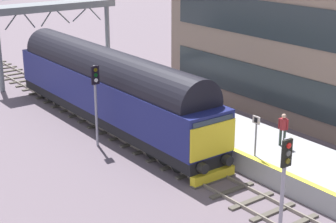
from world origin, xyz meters
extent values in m
plane|color=#61545D|center=(0.00, 0.00, 0.00)|extent=(140.00, 140.00, 0.00)
cube|color=slate|center=(-0.72, 0.00, 0.07)|extent=(0.07, 60.00, 0.15)
cube|color=slate|center=(0.72, 0.00, 0.07)|extent=(0.07, 60.00, 0.15)
cube|color=#4E483F|center=(0.00, -6.12, 0.04)|extent=(2.50, 0.26, 0.09)
cube|color=#4E483F|center=(0.00, -4.90, 0.04)|extent=(2.50, 0.26, 0.09)
cube|color=#4E483F|center=(0.00, -3.67, 0.04)|extent=(2.50, 0.26, 0.09)
cube|color=#4E483F|center=(0.00, -2.45, 0.04)|extent=(2.50, 0.26, 0.09)
cube|color=#4E483F|center=(0.00, -1.22, 0.04)|extent=(2.50, 0.26, 0.09)
cube|color=#4E483F|center=(0.00, 0.00, 0.04)|extent=(2.50, 0.26, 0.09)
cube|color=#4E483F|center=(0.00, 1.22, 0.04)|extent=(2.50, 0.26, 0.09)
cube|color=#4E483F|center=(0.00, 2.45, 0.04)|extent=(2.50, 0.26, 0.09)
cube|color=#4E483F|center=(0.00, 3.67, 0.04)|extent=(2.50, 0.26, 0.09)
cube|color=#4E483F|center=(0.00, 4.90, 0.04)|extent=(2.50, 0.26, 0.09)
cube|color=#4E483F|center=(0.00, 6.12, 0.04)|extent=(2.50, 0.26, 0.09)
cube|color=#4E483F|center=(0.00, 7.35, 0.04)|extent=(2.50, 0.26, 0.09)
cube|color=#4E483F|center=(0.00, 8.57, 0.04)|extent=(2.50, 0.26, 0.09)
cube|color=#4E483F|center=(0.00, 9.80, 0.04)|extent=(2.50, 0.26, 0.09)
cube|color=#4E483F|center=(0.00, 11.02, 0.04)|extent=(2.50, 0.26, 0.09)
cube|color=#4E483F|center=(0.00, 12.24, 0.04)|extent=(2.50, 0.26, 0.09)
cube|color=#4E483F|center=(0.00, 13.47, 0.04)|extent=(2.50, 0.26, 0.09)
cube|color=#4E483F|center=(0.00, 14.69, 0.04)|extent=(2.50, 0.26, 0.09)
cube|color=#4E483F|center=(0.00, 15.92, 0.04)|extent=(2.50, 0.26, 0.09)
cube|color=#4E483F|center=(0.00, 17.14, 0.04)|extent=(2.50, 0.26, 0.09)
cube|color=#4E483F|center=(0.00, 18.37, 0.04)|extent=(2.50, 0.26, 0.09)
cube|color=#4E483F|center=(0.00, 19.59, 0.04)|extent=(2.50, 0.26, 0.09)
cube|color=#4E483F|center=(0.00, 20.82, 0.04)|extent=(2.50, 0.26, 0.09)
cube|color=#4E483F|center=(0.00, 22.04, 0.04)|extent=(2.50, 0.26, 0.09)
cube|color=#4E483F|center=(0.00, 23.27, 0.04)|extent=(2.50, 0.26, 0.09)
cube|color=#4E483F|center=(0.00, 24.49, 0.04)|extent=(2.50, 0.26, 0.09)
cube|color=#999A9E|center=(3.60, 0.00, 0.50)|extent=(4.00, 44.00, 1.00)
cube|color=yellow|center=(1.75, 0.00, 1.00)|extent=(0.30, 44.00, 0.01)
cube|color=#2A3336|center=(8.27, -2.14, 2.16)|extent=(0.06, 25.78, 2.19)
cube|color=#2A3336|center=(8.27, -2.14, 6.07)|extent=(0.06, 25.78, 2.19)
cube|color=black|center=(0.00, 6.99, 0.82)|extent=(2.56, 18.51, 0.60)
cube|color=navy|center=(0.00, 6.99, 2.17)|extent=(2.70, 18.51, 2.10)
cylinder|color=black|center=(0.00, 6.99, 3.40)|extent=(2.56, 17.03, 2.57)
cube|color=yellow|center=(0.00, -2.31, 2.02)|extent=(2.65, 0.08, 1.58)
cube|color=#232D3D|center=(0.00, -2.29, 2.75)|extent=(2.38, 0.04, 0.64)
cube|color=#232D3D|center=(1.37, 6.99, 2.47)|extent=(0.04, 12.96, 0.44)
cylinder|color=black|center=(-0.75, -2.52, 0.92)|extent=(0.48, 0.35, 0.48)
cylinder|color=black|center=(0.75, -2.52, 0.92)|extent=(0.48, 0.35, 0.48)
cube|color=yellow|center=(0.00, -2.37, 0.29)|extent=(2.43, 0.36, 0.47)
cylinder|color=black|center=(0.00, -0.59, 0.52)|extent=(1.64, 1.04, 1.04)
cylinder|color=black|center=(0.00, 0.51, 0.52)|extent=(1.64, 1.04, 1.04)
cylinder|color=black|center=(0.00, 1.61, 0.52)|extent=(1.64, 1.04, 1.04)
cylinder|color=black|center=(0.00, 12.37, 0.52)|extent=(1.64, 1.04, 1.04)
cylinder|color=black|center=(0.00, 13.47, 0.52)|extent=(1.64, 1.04, 1.04)
cylinder|color=black|center=(0.00, 14.57, 0.52)|extent=(1.64, 1.04, 1.04)
cylinder|color=gray|center=(-2.08, -8.31, 2.23)|extent=(0.14, 0.14, 4.45)
cube|color=black|center=(-2.08, -8.37, 3.96)|extent=(0.44, 0.10, 0.99)
cylinder|color=red|center=(-2.08, -8.43, 4.25)|extent=(0.20, 0.06, 0.20)
cylinder|color=#50504E|center=(-2.08, -8.43, 3.97)|extent=(0.20, 0.06, 0.20)
cylinder|color=#53470A|center=(-2.08, -8.43, 3.69)|extent=(0.20, 0.06, 0.20)
cylinder|color=gray|center=(-2.08, 4.72, 2.22)|extent=(0.14, 0.14, 4.43)
cube|color=black|center=(-2.08, 4.66, 3.94)|extent=(0.44, 0.10, 0.99)
cylinder|color=#53470A|center=(-2.08, 4.60, 4.23)|extent=(0.20, 0.06, 0.20)
cylinder|color=#0A3E13|center=(-2.08, 4.60, 3.95)|extent=(0.20, 0.06, 0.20)
cylinder|color=white|center=(-2.08, 4.60, 3.67)|extent=(0.20, 0.06, 0.20)
cylinder|color=slate|center=(1.99, -3.05, 1.99)|extent=(0.08, 0.08, 1.96)
cube|color=white|center=(1.96, -3.05, 2.79)|extent=(0.05, 0.44, 0.36)
cube|color=black|center=(1.93, -3.05, 2.79)|extent=(0.01, 0.20, 0.24)
cylinder|color=#2A372E|center=(4.02, -3.02, 1.43)|extent=(0.13, 0.13, 0.84)
cylinder|color=#2A372E|center=(3.94, -2.84, 1.43)|extent=(0.13, 0.13, 0.84)
cylinder|color=maroon|center=(3.98, -2.93, 2.13)|extent=(0.45, 0.45, 0.56)
sphere|color=tan|center=(3.98, -2.93, 2.54)|extent=(0.22, 0.22, 0.22)
cylinder|color=maroon|center=(4.07, -3.12, 2.13)|extent=(0.09, 0.09, 0.52)
cylinder|color=maroon|center=(3.90, -2.74, 2.13)|extent=(0.09, 0.09, 0.52)
cylinder|color=slate|center=(6.50, 17.96, 2.76)|extent=(0.36, 0.36, 5.52)
cube|color=slate|center=(2.05, 17.96, 5.77)|extent=(9.30, 2.00, 0.50)
cylinder|color=slate|center=(-1.33, 17.96, 4.92)|extent=(1.01, 0.10, 1.11)
cylinder|color=slate|center=(0.02, 17.96, 4.92)|extent=(0.89, 0.10, 1.20)
cylinder|color=slate|center=(1.38, 17.96, 4.92)|extent=(0.96, 0.10, 1.15)
cylinder|color=slate|center=(2.73, 17.96, 4.92)|extent=(1.05, 0.10, 1.07)
cylinder|color=slate|center=(4.07, 17.96, 4.92)|extent=(1.18, 0.10, 0.92)
cylinder|color=slate|center=(5.42, 17.96, 4.92)|extent=(1.03, 0.10, 1.09)
camera|label=1|loc=(-15.36, -19.53, 11.07)|focal=58.16mm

